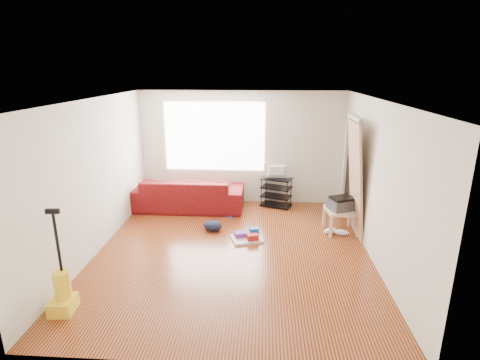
# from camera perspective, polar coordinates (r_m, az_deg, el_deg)

# --- Properties ---
(room) EXTENTS (4.51, 5.01, 2.51)m
(room) POSITION_cam_1_polar(r_m,az_deg,el_deg) (6.05, -0.39, 0.38)
(room) COLOR #3E1808
(room) RESTS_ON ground
(sofa) EXTENTS (2.40, 0.94, 0.70)m
(sofa) POSITION_cam_1_polar(r_m,az_deg,el_deg) (8.31, -7.90, -4.29)
(sofa) COLOR #35070A
(sofa) RESTS_ON ground
(tv_stand) EXTENTS (0.73, 0.57, 0.65)m
(tv_stand) POSITION_cam_1_polar(r_m,az_deg,el_deg) (8.30, 5.54, -1.81)
(tv_stand) COLOR black
(tv_stand) RESTS_ON ground
(tv) EXTENTS (0.55, 0.07, 0.32)m
(tv) POSITION_cam_1_polar(r_m,az_deg,el_deg) (8.16, 5.63, 1.36)
(tv) COLOR black
(tv) RESTS_ON tv_stand
(side_table) EXTENTS (0.60, 0.60, 0.45)m
(side_table) POSITION_cam_1_polar(r_m,az_deg,el_deg) (7.21, 15.19, -4.85)
(side_table) COLOR #C5AB8B
(side_table) RESTS_ON ground
(printer) EXTENTS (0.55, 0.49, 0.24)m
(printer) POSITION_cam_1_polar(r_m,az_deg,el_deg) (7.15, 15.30, -3.45)
(printer) COLOR #343436
(printer) RESTS_ON side_table
(bucket) EXTENTS (0.30, 0.30, 0.26)m
(bucket) POSITION_cam_1_polar(r_m,az_deg,el_deg) (7.86, -1.53, -5.38)
(bucket) COLOR #242DAB
(bucket) RESTS_ON ground
(toilet_paper) EXTENTS (0.13, 0.13, 0.12)m
(toilet_paper) POSITION_cam_1_polar(r_m,az_deg,el_deg) (7.82, -1.24, -4.04)
(toilet_paper) COLOR white
(toilet_paper) RESTS_ON bucket
(cleaning_tray) EXTENTS (0.63, 0.56, 0.19)m
(cleaning_tray) POSITION_cam_1_polar(r_m,az_deg,el_deg) (6.78, 1.17, -8.61)
(cleaning_tray) COLOR silver
(cleaning_tray) RESTS_ON ground
(backpack) EXTENTS (0.43, 0.38, 0.20)m
(backpack) POSITION_cam_1_polar(r_m,az_deg,el_deg) (7.17, -4.17, -7.67)
(backpack) COLOR black
(backpack) RESTS_ON ground
(sneakers) EXTENTS (0.49, 0.25, 0.11)m
(sneakers) POSITION_cam_1_polar(r_m,az_deg,el_deg) (7.19, 14.41, -7.63)
(sneakers) COLOR white
(sneakers) RESTS_ON ground
(vacuum) EXTENTS (0.31, 0.35, 1.36)m
(vacuum) POSITION_cam_1_polar(r_m,az_deg,el_deg) (5.38, -25.43, -15.28)
(vacuum) COLOR yellow
(vacuum) RESTS_ON ground
(door_panel) EXTENTS (0.26, 0.84, 2.08)m
(door_panel) POSITION_cam_1_polar(r_m,az_deg,el_deg) (7.31, 16.49, -7.86)
(door_panel) COLOR #996944
(door_panel) RESTS_ON ground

